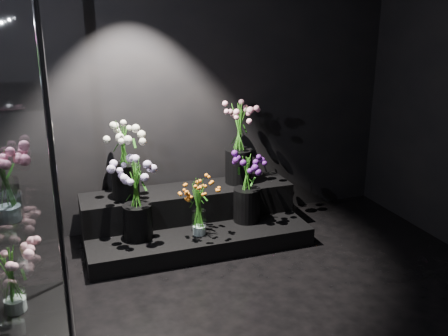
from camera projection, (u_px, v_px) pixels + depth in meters
name	position (u px, v px, depth m)	size (l,w,h in m)	color
floor	(283.00, 330.00, 3.37)	(4.00, 4.00, 0.00)	black
wall_back	(197.00, 83.00, 4.74)	(4.00, 4.00, 0.00)	black
display_riser	(192.00, 219.00, 4.70)	(2.00, 0.89, 0.44)	black
bouquet_orange_bells	(199.00, 206.00, 4.34)	(0.30, 0.30, 0.52)	white
bouquet_lilac	(136.00, 195.00, 4.24)	(0.48, 0.48, 0.71)	black
bouquet_purple	(247.00, 186.00, 4.61)	(0.33, 0.33, 0.64)	black
bouquet_cream_roses	(124.00, 154.00, 4.40)	(0.46, 0.46, 0.70)	black
bouquet_pink_roses	(239.00, 139.00, 4.78)	(0.46, 0.46, 0.78)	black
bouquet_case_pink	(4.00, 179.00, 2.77)	(0.33, 0.33, 0.48)	white
bouquet_case_base_pink	(11.00, 277.00, 3.33)	(0.38, 0.38, 0.49)	white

